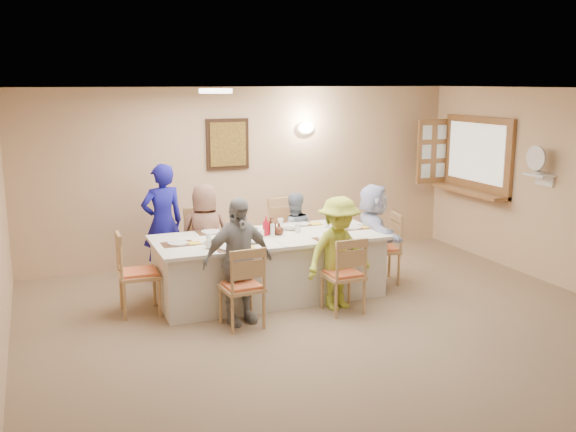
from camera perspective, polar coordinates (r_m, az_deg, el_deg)
name	(u,v)px	position (r m, az deg, el deg)	size (l,w,h in m)	color
ground	(358,344)	(6.57, 6.28, -11.22)	(7.00, 7.00, 0.00)	#977B5F
room_walls	(362,195)	(6.14, 6.59, 1.90)	(7.00, 7.00, 7.00)	tan
wall_picture	(228,144)	(9.20, -5.39, 6.38)	(0.62, 0.05, 0.72)	#362113
wall_sconce	(306,128)	(9.57, 1.60, 7.84)	(0.26, 0.09, 0.18)	white
ceiling_light	(216,91)	(7.08, -6.45, 10.98)	(0.36, 0.36, 0.05)	white
serving_hatch	(477,156)	(9.89, 16.49, 5.16)	(0.06, 1.50, 1.15)	brown
hatch_sill	(469,191)	(9.89, 15.76, 2.13)	(0.30, 1.50, 0.05)	brown
shutter_door	(433,151)	(10.35, 12.75, 5.63)	(0.55, 0.04, 1.00)	brown
fan_shelf	(539,175)	(8.84, 21.42, 3.43)	(0.22, 0.36, 0.03)	white
desk_fan	(538,163)	(8.80, 21.35, 4.39)	(0.30, 0.30, 0.28)	#A5A5A8
dining_table	(269,266)	(7.78, -1.70, -4.49)	(2.74, 1.16, 0.76)	silver
chair_back_left	(204,247)	(8.32, -7.50, -2.73)	(0.47, 0.47, 0.98)	tan
chair_back_right	(290,237)	(8.68, 0.20, -1.85)	(0.49, 0.49, 1.03)	tan
chair_front_left	(242,286)	(6.85, -4.14, -6.19)	(0.43, 0.43, 0.90)	tan
chair_front_right	(343,274)	(7.29, 4.92, -5.13)	(0.43, 0.43, 0.89)	tan
chair_left_end	(139,272)	(7.39, -13.11, -4.90)	(0.46, 0.46, 0.96)	tan
chair_right_end	(381,248)	(8.40, 8.29, -2.83)	(0.44, 0.44, 0.92)	tan
diner_back_left	(206,235)	(8.17, -7.32, -1.73)	(0.71, 0.53, 1.33)	brown
diner_back_right	(294,235)	(8.56, 0.50, -1.67)	(0.60, 0.49, 1.14)	gray
diner_front_left	(238,261)	(6.89, -4.47, -3.98)	(0.86, 0.46, 1.38)	gray
diner_front_right	(339,253)	(7.33, 4.53, -3.32)	(0.92, 0.64, 1.31)	#B9CC3B
diner_right_end	(373,234)	(8.29, 7.55, -1.61)	(0.61, 1.26, 1.31)	#D2D9FF
caregiver	(163,223)	(8.50, -11.08, -0.58)	(0.62, 0.46, 1.55)	#16158D
placemat_fl	(231,249)	(7.11, -5.11, -2.90)	(0.34, 0.25, 0.01)	#472B19
plate_fl	(231,248)	(7.11, -5.11, -2.82)	(0.26, 0.26, 0.02)	white
napkin_fl	(248,247)	(7.12, -3.60, -2.81)	(0.14, 0.14, 0.01)	yellow
placemat_fr	(329,239)	(7.53, 3.67, -2.04)	(0.34, 0.26, 0.01)	#472B19
plate_fr	(329,238)	(7.53, 3.67, -1.97)	(0.25, 0.25, 0.02)	white
napkin_fr	(345,238)	(7.56, 5.07, -1.95)	(0.15, 0.15, 0.01)	yellow
placemat_bl	(211,232)	(7.90, -6.86, -1.45)	(0.34, 0.25, 0.01)	#472B19
plate_bl	(211,232)	(7.90, -6.87, -1.38)	(0.24, 0.24, 0.02)	white
napkin_bl	(226,231)	(7.90, -5.51, -1.37)	(0.13, 0.13, 0.01)	yellow
placemat_br	(301,224)	(8.28, 1.18, -0.75)	(0.34, 0.25, 0.01)	#472B19
plate_br	(301,224)	(8.28, 1.18, -0.68)	(0.22, 0.22, 0.01)	white
napkin_br	(316,224)	(8.30, 2.46, -0.67)	(0.15, 0.15, 0.01)	yellow
placemat_le	(178,244)	(7.39, -9.77, -2.46)	(0.36, 0.26, 0.01)	#472B19
plate_le	(178,243)	(7.39, -9.77, -2.39)	(0.23, 0.23, 0.01)	white
napkin_le	(194,243)	(7.38, -8.32, -2.38)	(0.14, 0.14, 0.01)	yellow
placemat_re	(352,228)	(8.12, 5.72, -1.05)	(0.36, 0.27, 0.01)	#472B19
plate_re	(352,227)	(8.12, 5.72, -0.98)	(0.25, 0.25, 0.02)	white
napkin_re	(367,227)	(8.16, 7.00, -0.97)	(0.14, 0.14, 0.01)	yellow
teacup_a	(210,244)	(7.15, -6.92, -2.50)	(0.15, 0.15, 0.09)	white
teacup_b	(281,221)	(8.30, -0.66, -0.46)	(0.11, 0.11, 0.08)	white
bowl_a	(255,241)	(7.35, -2.98, -2.20)	(0.22, 0.22, 0.05)	white
bowl_b	(290,227)	(8.00, 0.20, -0.97)	(0.26, 0.26, 0.07)	white
condiment_ketchup	(266,226)	(7.67, -1.96, -0.88)	(0.12, 0.12, 0.24)	#B60F21
condiment_brown	(271,226)	(7.73, -1.54, -0.90)	(0.12, 0.12, 0.21)	#442012
condiment_malt	(279,229)	(7.71, -0.81, -1.15)	(0.13, 0.13, 0.15)	#442012
drinking_glass	(256,231)	(7.67, -2.91, -1.38)	(0.06, 0.06, 0.10)	silver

